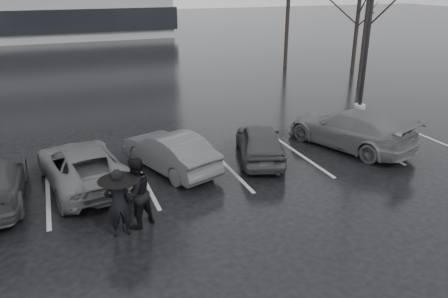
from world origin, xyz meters
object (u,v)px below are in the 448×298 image
lamp_post (371,12)px  tree_north (288,4)px  car_west_a (170,151)px  car_west_b (82,165)px  car_main (260,142)px  car_east (350,129)px  tree_east (367,14)px  tree_ne (358,17)px  pedestrian_left (119,203)px  pedestrian_right (136,193)px

lamp_post → tree_north: 11.02m
car_west_a → car_west_b: bearing=-17.0°
car_main → car_west_b: bearing=17.7°
car_east → tree_east: tree_east is taller
car_main → car_west_a: size_ratio=0.94×
tree_north → car_main: bearing=-121.8°
tree_ne → tree_north: (-3.50, 3.00, 0.75)m
car_west_b → pedestrian_left: (0.59, -3.24, 0.24)m
lamp_post → tree_north: size_ratio=1.15×
car_main → car_west_a: (-3.10, 0.22, 0.02)m
car_east → lamp_post: size_ratio=0.49×
tree_east → tree_north: bearing=98.1°
tree_ne → car_main: bearing=-137.2°
pedestrian_right → tree_east: 18.49m
car_east → lamp_post: bearing=-151.3°
tree_north → car_west_a: bearing=-130.2°
car_west_a → car_east: size_ratio=0.80×
car_main → pedestrian_right: 5.58m
car_west_a → car_west_b: size_ratio=0.86×
car_west_b → tree_east: size_ratio=0.56×
car_west_a → car_main: bearing=156.7°
car_west_a → pedestrian_left: 3.99m
pedestrian_left → car_west_a: bearing=-121.7°
tree_ne → tree_north: bearing=139.4°
car_main → pedestrian_left: bearing=49.6°
car_west_a → pedestrian_right: bearing=42.1°
car_west_a → tree_ne: size_ratio=0.55×
lamp_post → tree_ne: 9.59m
car_main → tree_east: size_ratio=0.45×
car_west_b → tree_north: size_ratio=0.53×
car_east → lamp_post: lamp_post is taller
tree_north → car_east: bearing=-110.5°
car_west_b → pedestrian_right: bearing=100.3°
tree_north → car_west_b: bearing=-135.7°
pedestrian_left → tree_ne: bearing=-139.5°
car_main → lamp_post: size_ratio=0.37×
car_main → tree_north: bearing=-103.1°
car_main → tree_east: tree_east is taller
car_main → pedestrian_right: bearing=49.7°
car_east → pedestrian_left: 9.28m
lamp_post → tree_east: 4.86m
car_main → tree_east: 13.13m
pedestrian_left → lamp_post: (12.41, 6.95, 3.60)m
car_west_a → tree_ne: bearing=-163.2°
car_main → pedestrian_left: 6.11m
lamp_post → tree_ne: size_ratio=1.39×
tree_ne → tree_north: tree_north is taller
car_west_a → car_east: (6.66, -0.40, 0.07)m
car_west_b → pedestrian_left: bearing=91.1°
car_main → pedestrian_left: (-5.24, -3.13, 0.25)m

